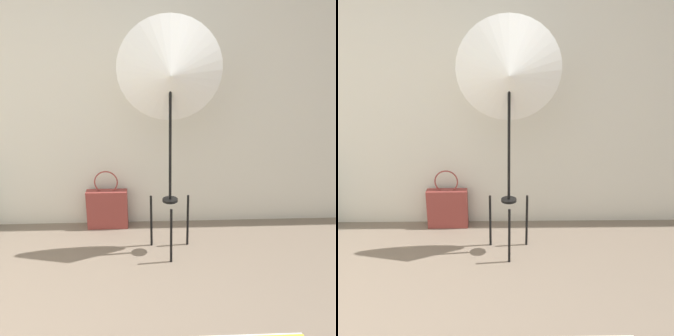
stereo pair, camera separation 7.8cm
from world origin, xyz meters
TOP-DOWN VIEW (x-y plane):
  - wall_back at (0.00, 2.12)m, footprint 8.00×0.05m
  - photo_umbrella at (0.42, 1.55)m, footprint 0.80×0.34m
  - tote_bag at (-0.14, 1.99)m, footprint 0.37×0.10m

SIDE VIEW (x-z plane):
  - tote_bag at x=-0.14m, z-range -0.09..0.47m
  - wall_back at x=0.00m, z-range 0.00..2.60m
  - photo_umbrella at x=0.42m, z-range 0.52..2.39m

